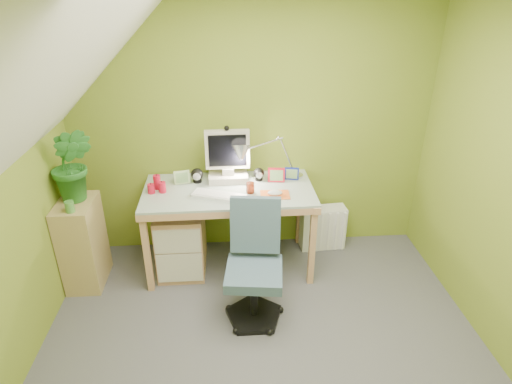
{
  "coord_description": "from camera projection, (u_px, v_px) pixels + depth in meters",
  "views": [
    {
      "loc": [
        -0.22,
        -2.03,
        2.37
      ],
      "look_at": [
        0.0,
        1.0,
        0.85
      ],
      "focal_mm": 30.0,
      "sensor_mm": 36.0,
      "label": 1
    }
  ],
  "objects": [
    {
      "name": "speaker_right",
      "position": [
        259.0,
        174.0,
        3.76
      ],
      "size": [
        0.11,
        0.11,
        0.11
      ],
      "primitive_type": null,
      "rotation": [
        0.0,
        0.0,
        -0.12
      ],
      "color": "black",
      "rests_on": "desk"
    },
    {
      "name": "monitor",
      "position": [
        228.0,
        155.0,
        3.68
      ],
      "size": [
        0.35,
        0.21,
        0.47
      ],
      "primitive_type": null,
      "rotation": [
        0.0,
        0.0,
        0.02
      ],
      "color": "beige",
      "rests_on": "desk"
    },
    {
      "name": "amber_tumbler",
      "position": [
        250.0,
        188.0,
        3.54
      ],
      "size": [
        0.08,
        0.08,
        0.09
      ],
      "primitive_type": "cylinder",
      "rotation": [
        0.0,
        0.0,
        -0.11
      ],
      "color": "#983216",
      "rests_on": "desk"
    },
    {
      "name": "wall_back",
      "position": [
        251.0,
        126.0,
        3.77
      ],
      "size": [
        3.2,
        0.01,
        2.4
      ],
      "primitive_type": "cube",
      "color": "olive",
      "rests_on": "floor"
    },
    {
      "name": "photo_frame_red",
      "position": [
        276.0,
        175.0,
        3.73
      ],
      "size": [
        0.15,
        0.04,
        0.13
      ],
      "primitive_type": "cube",
      "rotation": [
        0.0,
        0.0,
        -0.12
      ],
      "color": "red",
      "rests_on": "desk"
    },
    {
      "name": "mouse",
      "position": [
        275.0,
        193.0,
        3.51
      ],
      "size": [
        0.13,
        0.09,
        0.04
      ],
      "primitive_type": "ellipsoid",
      "rotation": [
        0.0,
        0.0,
        -0.11
      ],
      "color": "silver",
      "rests_on": "mousepad"
    },
    {
      "name": "photo_frame_blue",
      "position": [
        292.0,
        174.0,
        3.78
      ],
      "size": [
        0.13,
        0.04,
        0.11
      ],
      "primitive_type": "cube",
      "rotation": [
        0.0,
        0.0,
        -0.19
      ],
      "color": "navy",
      "rests_on": "desk"
    },
    {
      "name": "side_ledge",
      "position": [
        83.0,
        243.0,
        3.58
      ],
      "size": [
        0.29,
        0.44,
        0.77
      ],
      "primitive_type": "cube",
      "color": "tan",
      "rests_on": "floor"
    },
    {
      "name": "desk_lamp",
      "position": [
        280.0,
        147.0,
        3.68
      ],
      "size": [
        0.59,
        0.37,
        0.59
      ],
      "primitive_type": null,
      "rotation": [
        0.0,
        0.0,
        -0.26
      ],
      "color": "#BBBABF",
      "rests_on": "desk"
    },
    {
      "name": "potted_plant",
      "position": [
        72.0,
        165.0,
        3.32
      ],
      "size": [
        0.35,
        0.29,
        0.61
      ],
      "primitive_type": "imported",
      "rotation": [
        0.0,
        0.0,
        -0.07
      ],
      "color": "#266822",
      "rests_on": "side_ledge"
    },
    {
      "name": "keyboard",
      "position": [
        219.0,
        196.0,
        3.49
      ],
      "size": [
        0.46,
        0.29,
        0.02
      ],
      "primitive_type": "cube",
      "rotation": [
        0.0,
        0.0,
        -0.36
      ],
      "color": "white",
      "rests_on": "desk"
    },
    {
      "name": "speaker_left",
      "position": [
        197.0,
        175.0,
        3.72
      ],
      "size": [
        0.11,
        0.11,
        0.13
      ],
      "primitive_type": null,
      "rotation": [
        0.0,
        0.0,
        0.08
      ],
      "color": "black",
      "rests_on": "desk"
    },
    {
      "name": "green_cup",
      "position": [
        70.0,
        207.0,
        3.25
      ],
      "size": [
        0.08,
        0.08,
        0.09
      ],
      "primitive_type": "cylinder",
      "rotation": [
        0.0,
        0.0,
        -0.1
      ],
      "color": "#498939",
      "rests_on": "side_ledge"
    },
    {
      "name": "floor",
      "position": [
        267.0,
        371.0,
        2.89
      ],
      "size": [
        3.2,
        3.2,
        0.01
      ],
      "primitive_type": "cube",
      "color": "#505055",
      "rests_on": "ground"
    },
    {
      "name": "task_chair",
      "position": [
        254.0,
        273.0,
        3.15
      ],
      "size": [
        0.52,
        0.52,
        0.85
      ],
      "primitive_type": null,
      "rotation": [
        0.0,
        0.0,
        -0.12
      ],
      "color": "#3F5767",
      "rests_on": "floor"
    },
    {
      "name": "slope_ceiling",
      "position": [
        58.0,
        103.0,
        1.99
      ],
      "size": [
        1.1,
        3.2,
        1.1
      ],
      "primitive_type": "cube",
      "color": "white",
      "rests_on": "wall_left"
    },
    {
      "name": "radiator",
      "position": [
        323.0,
        227.0,
        4.13
      ],
      "size": [
        0.44,
        0.2,
        0.42
      ],
      "primitive_type": "cube",
      "rotation": [
        0.0,
        0.0,
        0.08
      ],
      "color": "silver",
      "rests_on": "floor"
    },
    {
      "name": "photo_frame_green",
      "position": [
        182.0,
        177.0,
        3.7
      ],
      "size": [
        0.14,
        0.05,
        0.12
      ],
      "primitive_type": "cube",
      "rotation": [
        0.0,
        0.0,
        0.2
      ],
      "color": "#A8C688",
      "rests_on": "desk"
    },
    {
      "name": "candle_cluster",
      "position": [
        156.0,
        184.0,
        3.57
      ],
      "size": [
        0.18,
        0.17,
        0.12
      ],
      "primitive_type": null,
      "rotation": [
        0.0,
        0.0,
        0.15
      ],
      "color": "red",
      "rests_on": "desk"
    },
    {
      "name": "desk",
      "position": [
        230.0,
        228.0,
        3.79
      ],
      "size": [
        1.45,
        0.74,
        0.77
      ],
      "primitive_type": null,
      "rotation": [
        0.0,
        0.0,
        0.01
      ],
      "color": "tan",
      "rests_on": "floor"
    },
    {
      "name": "mousepad",
      "position": [
        275.0,
        195.0,
        3.52
      ],
      "size": [
        0.24,
        0.18,
        0.01
      ],
      "primitive_type": "cube",
      "rotation": [
        0.0,
        0.0,
        -0.03
      ],
      "color": "orange",
      "rests_on": "desk"
    }
  ]
}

